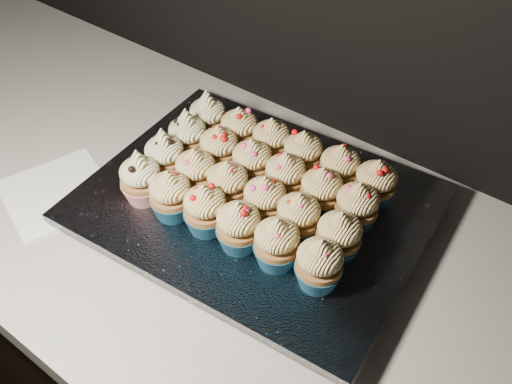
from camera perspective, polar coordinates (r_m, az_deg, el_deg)
cabinet at (r=1.32m, az=-7.45°, el=-14.12°), size 2.40×0.60×0.86m
worktop at (r=0.97m, az=-9.85°, el=0.14°), size 2.44×0.64×0.04m
napkin at (r=0.97m, az=-19.19°, el=-0.04°), size 0.20×0.20×0.00m
baking_tray at (r=0.88m, az=0.00°, el=-1.83°), size 0.49×0.39×0.02m
foil_lining at (r=0.87m, az=0.00°, el=-1.05°), size 0.53×0.43×0.01m
cupcake_0 at (r=0.85m, az=-11.44°, el=1.37°), size 0.06×0.06×0.10m
cupcake_1 at (r=0.82m, az=-8.53°, el=-0.30°), size 0.06×0.06×0.08m
cupcake_2 at (r=0.80m, az=-5.09°, el=-1.73°), size 0.06×0.06×0.08m
cupcake_3 at (r=0.77m, az=-1.75°, el=-3.45°), size 0.06×0.06×0.08m
cupcake_4 at (r=0.75m, az=2.10°, el=-5.12°), size 0.06×0.06×0.08m
cupcake_5 at (r=0.73m, az=6.34°, el=-7.16°), size 0.06×0.06×0.08m
cupcake_6 at (r=0.89m, az=-9.09°, el=3.55°), size 0.06×0.06×0.10m
cupcake_7 at (r=0.86m, az=-6.02°, el=1.96°), size 0.06×0.06×0.08m
cupcake_8 at (r=0.83m, az=-2.83°, el=0.69°), size 0.06×0.06×0.08m
cupcake_9 at (r=0.81m, az=0.88°, el=-0.85°), size 0.06×0.06×0.08m
cupcake_10 at (r=0.79m, az=4.25°, el=-2.54°), size 0.06×0.06×0.08m
cupcake_11 at (r=0.77m, az=8.27°, el=-4.40°), size 0.06×0.06×0.08m
cupcake_12 at (r=0.92m, az=-6.83°, el=5.57°), size 0.06×0.06×0.10m
cupcake_13 at (r=0.89m, az=-3.70°, el=4.29°), size 0.06×0.06×0.08m
cupcake_14 at (r=0.87m, az=-0.40°, el=2.97°), size 0.06×0.06×0.08m
cupcake_15 at (r=0.84m, az=2.94°, el=1.56°), size 0.06×0.06×0.08m
cupcake_16 at (r=0.83m, az=6.54°, el=0.06°), size 0.06×0.06×0.08m
cupcake_17 at (r=0.81m, az=10.03°, el=-1.45°), size 0.06×0.06×0.08m
cupcake_18 at (r=0.96m, az=-4.82°, el=7.45°), size 0.06×0.06×0.10m
cupcake_19 at (r=0.93m, az=-1.68°, el=6.18°), size 0.06×0.06×0.08m
cupcake_20 at (r=0.91m, az=1.55°, el=5.07°), size 0.06×0.06×0.08m
cupcake_21 at (r=0.88m, az=4.70°, el=3.76°), size 0.06×0.06×0.08m
cupcake_22 at (r=0.87m, az=8.34°, el=2.34°), size 0.06×0.06×0.08m
cupcake_23 at (r=0.85m, az=11.84°, el=0.81°), size 0.06×0.06×0.08m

